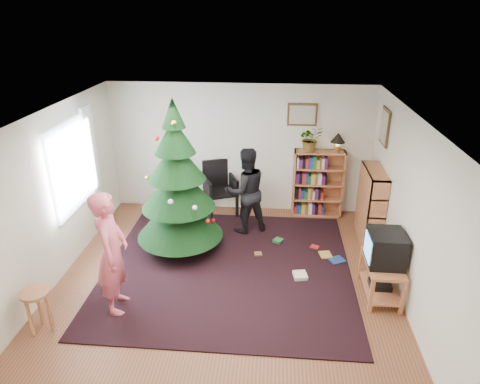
# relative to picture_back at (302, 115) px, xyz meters

# --- Properties ---
(floor) EXTENTS (5.00, 5.00, 0.00)m
(floor) POSITION_rel_picture_back_xyz_m (-1.15, -2.48, -1.95)
(floor) COLOR brown
(floor) RESTS_ON ground
(ceiling) EXTENTS (5.00, 5.00, 0.00)m
(ceiling) POSITION_rel_picture_back_xyz_m (-1.15, -2.48, 0.55)
(ceiling) COLOR white
(ceiling) RESTS_ON wall_back
(wall_back) EXTENTS (5.00, 0.02, 2.50)m
(wall_back) POSITION_rel_picture_back_xyz_m (-1.15, 0.02, -0.70)
(wall_back) COLOR silver
(wall_back) RESTS_ON floor
(wall_front) EXTENTS (5.00, 0.02, 2.50)m
(wall_front) POSITION_rel_picture_back_xyz_m (-1.15, -4.97, -0.70)
(wall_front) COLOR silver
(wall_front) RESTS_ON floor
(wall_left) EXTENTS (0.02, 5.00, 2.50)m
(wall_left) POSITION_rel_picture_back_xyz_m (-3.65, -2.48, -0.70)
(wall_left) COLOR silver
(wall_left) RESTS_ON floor
(wall_right) EXTENTS (0.02, 5.00, 2.50)m
(wall_right) POSITION_rel_picture_back_xyz_m (1.35, -2.48, -0.70)
(wall_right) COLOR silver
(wall_right) RESTS_ON floor
(rug) EXTENTS (3.80, 3.60, 0.02)m
(rug) POSITION_rel_picture_back_xyz_m (-1.15, -2.17, -1.94)
(rug) COLOR black
(rug) RESTS_ON floor
(window_pane) EXTENTS (0.04, 1.20, 1.40)m
(window_pane) POSITION_rel_picture_back_xyz_m (-3.62, -1.88, -0.45)
(window_pane) COLOR silver
(window_pane) RESTS_ON wall_left
(curtain) EXTENTS (0.06, 0.35, 1.60)m
(curtain) POSITION_rel_picture_back_xyz_m (-3.58, -1.18, -0.45)
(curtain) COLOR white
(curtain) RESTS_ON wall_left
(picture_back) EXTENTS (0.55, 0.03, 0.42)m
(picture_back) POSITION_rel_picture_back_xyz_m (0.00, 0.00, 0.00)
(picture_back) COLOR #4C3319
(picture_back) RESTS_ON wall_back
(picture_right) EXTENTS (0.03, 0.50, 0.60)m
(picture_right) POSITION_rel_picture_back_xyz_m (1.33, -0.73, 0.00)
(picture_right) COLOR #4C3319
(picture_right) RESTS_ON wall_right
(christmas_tree) EXTENTS (1.41, 1.41, 2.57)m
(christmas_tree) POSITION_rel_picture_back_xyz_m (-2.00, -1.67, -0.88)
(christmas_tree) COLOR #3F2816
(christmas_tree) RESTS_ON rug
(bookshelf_back) EXTENTS (0.95, 0.30, 1.30)m
(bookshelf_back) POSITION_rel_picture_back_xyz_m (0.37, -0.14, -1.29)
(bookshelf_back) COLOR #BD6E43
(bookshelf_back) RESTS_ON floor
(bookshelf_right) EXTENTS (0.30, 0.95, 1.30)m
(bookshelf_right) POSITION_rel_picture_back_xyz_m (1.19, -1.06, -1.29)
(bookshelf_right) COLOR #BD6E43
(bookshelf_right) RESTS_ON floor
(tv_stand) EXTENTS (0.47, 0.84, 0.55)m
(tv_stand) POSITION_rel_picture_back_xyz_m (1.07, -2.66, -1.63)
(tv_stand) COLOR #BD6E43
(tv_stand) RESTS_ON floor
(crt_tv) EXTENTS (0.48, 0.52, 0.45)m
(crt_tv) POSITION_rel_picture_back_xyz_m (1.07, -2.66, -1.17)
(crt_tv) COLOR black
(crt_tv) RESTS_ON tv_stand
(armchair) EXTENTS (0.75, 0.77, 1.05)m
(armchair) POSITION_rel_picture_back_xyz_m (-1.50, -0.16, -1.38)
(armchair) COLOR black
(armchair) RESTS_ON rug
(stool) EXTENTS (0.36, 0.36, 0.60)m
(stool) POSITION_rel_picture_back_xyz_m (-3.35, -3.76, -1.49)
(stool) COLOR #BD6E43
(stool) RESTS_ON floor
(person_standing) EXTENTS (0.50, 0.68, 1.72)m
(person_standing) POSITION_rel_picture_back_xyz_m (-2.54, -3.23, -1.09)
(person_standing) COLOR #D55566
(person_standing) RESTS_ON rug
(person_by_chair) EXTENTS (0.95, 0.87, 1.58)m
(person_by_chair) POSITION_rel_picture_back_xyz_m (-0.97, -0.93, -1.16)
(person_by_chair) COLOR black
(person_by_chair) RESTS_ON rug
(potted_plant) EXTENTS (0.51, 0.47, 0.47)m
(potted_plant) POSITION_rel_picture_back_xyz_m (0.17, -0.14, -0.41)
(potted_plant) COLOR gray
(potted_plant) RESTS_ON bookshelf_back
(table_lamp) EXTENTS (0.27, 0.27, 0.36)m
(table_lamp) POSITION_rel_picture_back_xyz_m (0.67, -0.13, -0.41)
(table_lamp) COLOR #A57F33
(table_lamp) RESTS_ON bookshelf_back
(floor_clutter) EXTENTS (1.47, 1.21, 0.08)m
(floor_clutter) POSITION_rel_picture_back_xyz_m (0.02, -1.74, -1.91)
(floor_clutter) COLOR #A51E19
(floor_clutter) RESTS_ON rug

